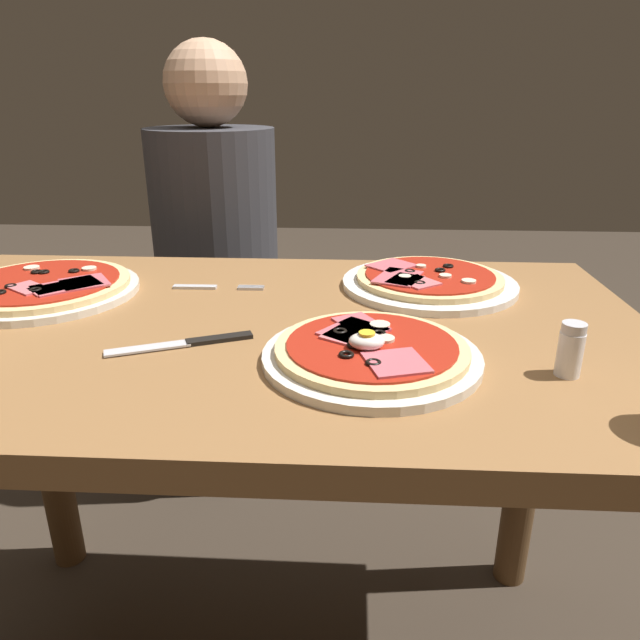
# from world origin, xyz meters

# --- Properties ---
(dining_table) EXTENTS (1.18, 0.70, 0.75)m
(dining_table) POSITION_xyz_m (0.00, 0.00, 0.62)
(dining_table) COLOR olive
(dining_table) RESTS_ON ground
(pizza_foreground) EXTENTS (0.28, 0.28, 0.05)m
(pizza_foreground) POSITION_xyz_m (0.17, -0.13, 0.76)
(pizza_foreground) COLOR silver
(pizza_foreground) RESTS_ON dining_table
(pizza_across_left) EXTENTS (0.31, 0.31, 0.03)m
(pizza_across_left) POSITION_xyz_m (-0.37, 0.11, 0.76)
(pizza_across_left) COLOR silver
(pizza_across_left) RESTS_ON dining_table
(pizza_across_right) EXTENTS (0.30, 0.30, 0.03)m
(pizza_across_right) POSITION_xyz_m (0.28, 0.18, 0.76)
(pizza_across_right) COLOR white
(pizza_across_right) RESTS_ON dining_table
(fork) EXTENTS (0.16, 0.02, 0.00)m
(fork) POSITION_xyz_m (-0.10, 0.15, 0.75)
(fork) COLOR silver
(fork) RESTS_ON dining_table
(knife) EXTENTS (0.19, 0.09, 0.01)m
(knife) POSITION_xyz_m (-0.07, -0.09, 0.75)
(knife) COLOR silver
(knife) RESTS_ON dining_table
(salt_shaker) EXTENTS (0.03, 0.03, 0.07)m
(salt_shaker) POSITION_xyz_m (0.41, -0.15, 0.78)
(salt_shaker) COLOR white
(salt_shaker) RESTS_ON dining_table
(diner_person) EXTENTS (0.32, 0.32, 1.18)m
(diner_person) POSITION_xyz_m (-0.21, 0.68, 0.56)
(diner_person) COLOR black
(diner_person) RESTS_ON ground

